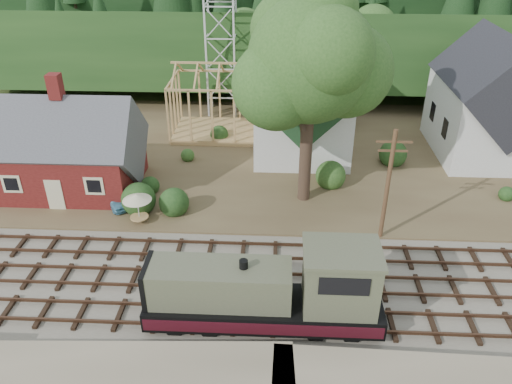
{
  "coord_description": "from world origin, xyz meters",
  "views": [
    {
      "loc": [
        0.03,
        -22.78,
        19.55
      ],
      "look_at": [
        -1.4,
        6.0,
        3.0
      ],
      "focal_mm": 35.0,
      "sensor_mm": 36.0,
      "label": 1
    }
  ],
  "objects_px": {
    "locomotive": "(273,293)",
    "car_blue": "(116,198)",
    "patio_set": "(137,199)",
    "car_green": "(10,189)"
  },
  "relations": [
    {
      "from": "locomotive",
      "to": "car_blue",
      "type": "relative_size",
      "value": 3.62
    },
    {
      "from": "car_blue",
      "to": "locomotive",
      "type": "bearing_deg",
      "value": -81.47
    },
    {
      "from": "car_green",
      "to": "locomotive",
      "type": "bearing_deg",
      "value": -124.85
    },
    {
      "from": "locomotive",
      "to": "car_green",
      "type": "height_order",
      "value": "locomotive"
    },
    {
      "from": "locomotive",
      "to": "car_blue",
      "type": "height_order",
      "value": "locomotive"
    },
    {
      "from": "car_blue",
      "to": "car_green",
      "type": "distance_m",
      "value": 8.48
    },
    {
      "from": "patio_set",
      "to": "locomotive",
      "type": "bearing_deg",
      "value": -43.83
    },
    {
      "from": "car_blue",
      "to": "patio_set",
      "type": "height_order",
      "value": "patio_set"
    },
    {
      "from": "locomotive",
      "to": "car_blue",
      "type": "bearing_deg",
      "value": 136.32
    },
    {
      "from": "locomotive",
      "to": "patio_set",
      "type": "xyz_separation_m",
      "value": [
        -9.48,
        9.1,
        0.04
      ]
    }
  ]
}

